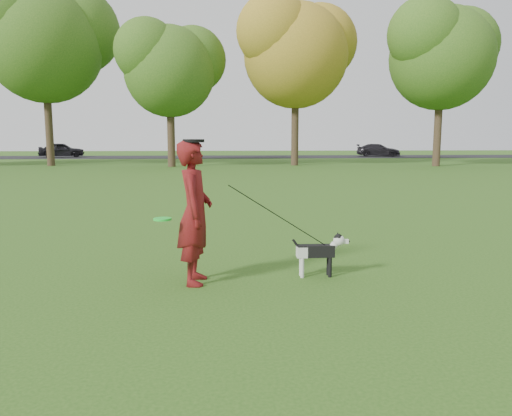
{
  "coord_description": "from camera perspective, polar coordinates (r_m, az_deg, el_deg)",
  "views": [
    {
      "loc": [
        -0.65,
        -6.5,
        1.93
      ],
      "look_at": [
        -0.23,
        0.24,
        0.95
      ],
      "focal_mm": 35.0,
      "sensor_mm": 36.0,
      "label": 1
    }
  ],
  "objects": [
    {
      "name": "road",
      "position": [
        46.55,
        -2.81,
        5.86
      ],
      "size": [
        120.0,
        7.0,
        0.02
      ],
      "primitive_type": "cube",
      "color": "black",
      "rests_on": "ground"
    },
    {
      "name": "man_held_items",
      "position": [
        6.64,
        2.64,
        -0.98
      ],
      "size": [
        2.33,
        0.47,
        1.48
      ],
      "color": "#1CE135",
      "rests_on": "ground"
    },
    {
      "name": "dog",
      "position": [
        6.95,
        7.34,
        -4.76
      ],
      "size": [
        0.81,
        0.16,
        0.61
      ],
      "color": "black",
      "rests_on": "ground"
    },
    {
      "name": "ground",
      "position": [
        6.81,
        2.07,
        -8.21
      ],
      "size": [
        120.0,
        120.0,
        0.0
      ],
      "primitive_type": "plane",
      "color": "#285116",
      "rests_on": "ground"
    },
    {
      "name": "tree_row",
      "position": [
        33.04,
        -5.15,
        17.74
      ],
      "size": [
        51.74,
        8.86,
        12.01
      ],
      "color": "#38281C",
      "rests_on": "ground"
    },
    {
      "name": "car_right",
      "position": [
        48.73,
        13.8,
        6.44
      ],
      "size": [
        4.34,
        2.62,
        1.18
      ],
      "primitive_type": "imported",
      "rotation": [
        0.0,
        0.0,
        1.31
      ],
      "color": "black",
      "rests_on": "road"
    },
    {
      "name": "man",
      "position": [
        6.54,
        -7.01,
        -0.52
      ],
      "size": [
        0.48,
        0.71,
        1.88
      ],
      "primitive_type": "imported",
      "rotation": [
        0.0,
        0.0,
        1.52
      ],
      "color": "#5D120D",
      "rests_on": "ground"
    },
    {
      "name": "car_left",
      "position": [
        48.8,
        -21.34,
        6.21
      ],
      "size": [
        4.17,
        2.43,
        1.33
      ],
      "primitive_type": "imported",
      "rotation": [
        0.0,
        0.0,
        1.8
      ],
      "color": "black",
      "rests_on": "road"
    }
  ]
}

